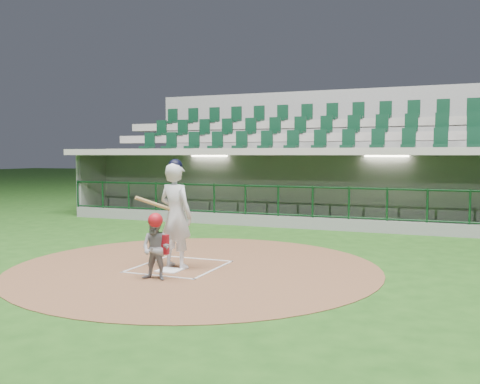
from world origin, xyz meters
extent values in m
plane|color=#1D4914|center=(0.00, 0.00, 0.00)|extent=(120.00, 120.00, 0.00)
cylinder|color=brown|center=(0.30, -0.20, 0.01)|extent=(7.20, 7.20, 0.01)
cube|color=white|center=(0.00, -0.70, 0.02)|extent=(0.43, 0.43, 0.02)
cube|color=silver|center=(-0.75, -0.30, 0.02)|extent=(0.05, 1.80, 0.01)
cube|color=silver|center=(0.75, -0.30, 0.02)|extent=(0.05, 1.80, 0.01)
cube|color=white|center=(0.00, 0.55, 0.02)|extent=(1.55, 0.05, 0.01)
cube|color=silver|center=(0.00, -1.15, 0.02)|extent=(1.55, 0.05, 0.01)
cube|color=slate|center=(0.00, 7.50, -0.55)|extent=(15.00, 3.00, 0.10)
cube|color=slate|center=(0.00, 9.10, 0.85)|extent=(15.00, 0.20, 2.70)
cube|color=beige|center=(0.00, 8.98, 1.10)|extent=(13.50, 0.04, 0.90)
cube|color=gray|center=(-7.50, 7.50, 0.85)|extent=(0.20, 3.00, 2.70)
cube|color=#A69F96|center=(0.00, 7.25, 2.30)|extent=(15.40, 3.50, 0.20)
cube|color=gray|center=(0.00, 5.95, 0.15)|extent=(15.00, 0.15, 0.40)
cube|color=black|center=(0.00, 5.95, 1.73)|extent=(15.00, 0.01, 0.95)
cube|color=brown|center=(0.00, 8.55, -0.28)|extent=(12.75, 0.40, 0.45)
cube|color=white|center=(-3.00, 7.50, 2.17)|extent=(1.30, 0.35, 0.04)
cube|color=white|center=(3.00, 7.50, 2.17)|extent=(1.30, 0.35, 0.04)
imported|color=#B02113|center=(-5.21, 8.55, 0.30)|extent=(1.18, 0.92, 1.60)
imported|color=#A11119|center=(-1.31, 8.11, 0.33)|extent=(1.06, 0.74, 1.66)
imported|color=#AD121C|center=(1.10, 8.45, 0.46)|extent=(0.99, 0.69, 1.93)
imported|color=maroon|center=(5.31, 8.26, 0.27)|extent=(1.49, 0.79, 1.53)
cube|color=slate|center=(0.00, 10.75, 1.15)|extent=(17.00, 6.50, 2.50)
cube|color=#AFA79E|center=(0.00, 9.25, 2.30)|extent=(16.60, 0.95, 0.30)
cube|color=gray|center=(0.00, 10.20, 2.85)|extent=(16.60, 0.95, 0.30)
cube|color=gray|center=(0.00, 11.15, 3.40)|extent=(16.60, 0.95, 0.30)
cube|color=gray|center=(0.00, 14.10, 2.53)|extent=(17.00, 0.25, 5.05)
imported|color=silver|center=(-0.03, -0.39, 1.03)|extent=(0.83, 0.63, 2.04)
sphere|color=black|center=(-0.03, -0.39, 1.99)|extent=(0.28, 0.28, 0.28)
cylinder|color=tan|center=(-0.28, -0.64, 1.25)|extent=(0.58, 0.79, 0.39)
imported|color=gray|center=(0.14, -1.43, 0.56)|extent=(0.56, 0.45, 1.10)
sphere|color=#B5131D|center=(0.14, -1.43, 1.07)|extent=(0.26, 0.26, 0.26)
cube|color=maroon|center=(0.14, -1.28, 0.62)|extent=(0.32, 0.10, 0.35)
camera|label=1|loc=(5.00, -9.46, 2.21)|focal=40.00mm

